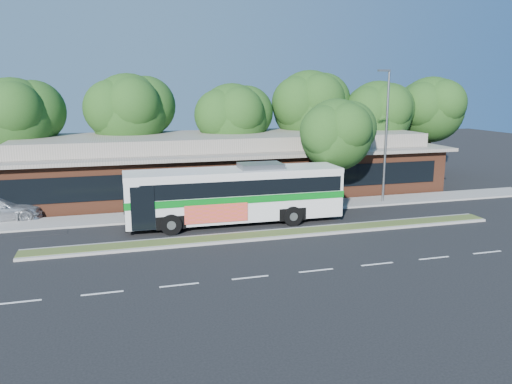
% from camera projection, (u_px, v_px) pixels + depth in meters
% --- Properties ---
extents(ground, '(120.00, 120.00, 0.00)m').
position_uv_depth(ground, '(280.00, 238.00, 26.61)').
color(ground, black).
rests_on(ground, ground).
extents(median_strip, '(26.00, 1.10, 0.15)m').
position_uv_depth(median_strip, '(276.00, 234.00, 27.15)').
color(median_strip, '#4B5D27').
rests_on(median_strip, ground).
extents(sidewalk, '(44.00, 2.60, 0.12)m').
position_uv_depth(sidewalk, '(248.00, 210.00, 32.62)').
color(sidewalk, gray).
rests_on(sidewalk, ground).
extents(plaza_building, '(33.20, 11.20, 4.45)m').
position_uv_depth(plaza_building, '(226.00, 164.00, 38.40)').
color(plaza_building, brown).
rests_on(plaza_building, ground).
extents(lamp_post, '(0.93, 0.18, 9.07)m').
position_uv_depth(lamp_post, '(386.00, 133.00, 33.83)').
color(lamp_post, slate).
rests_on(lamp_post, ground).
extents(tree_bg_a, '(6.47, 5.80, 8.63)m').
position_uv_depth(tree_bg_a, '(20.00, 116.00, 35.73)').
color(tree_bg_a, black).
rests_on(tree_bg_a, ground).
extents(tree_bg_b, '(6.69, 6.00, 9.00)m').
position_uv_depth(tree_bg_b, '(134.00, 111.00, 38.78)').
color(tree_bg_b, black).
rests_on(tree_bg_b, ground).
extents(tree_bg_c, '(6.24, 5.60, 8.26)m').
position_uv_depth(tree_bg_c, '(237.00, 117.00, 40.09)').
color(tree_bg_c, black).
rests_on(tree_bg_c, ground).
extents(tree_bg_d, '(6.91, 6.20, 9.37)m').
position_uv_depth(tree_bg_d, '(314.00, 105.00, 42.77)').
color(tree_bg_d, black).
rests_on(tree_bg_d, ground).
extents(tree_bg_e, '(6.47, 5.80, 8.50)m').
position_uv_depth(tree_bg_e, '(381.00, 113.00, 43.56)').
color(tree_bg_e, black).
rests_on(tree_bg_e, ground).
extents(tree_bg_f, '(6.69, 6.00, 8.92)m').
position_uv_depth(tree_bg_f, '(434.00, 108.00, 46.06)').
color(tree_bg_f, black).
rests_on(tree_bg_f, ground).
extents(transit_bus, '(12.69, 3.09, 3.55)m').
position_uv_depth(transit_bus, '(236.00, 191.00, 29.12)').
color(transit_bus, silver).
rests_on(transit_bus, ground).
extents(sidewalk_tree, '(5.32, 4.77, 7.21)m').
position_uv_depth(sidewalk_tree, '(340.00, 133.00, 33.25)').
color(sidewalk_tree, black).
rests_on(sidewalk_tree, ground).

